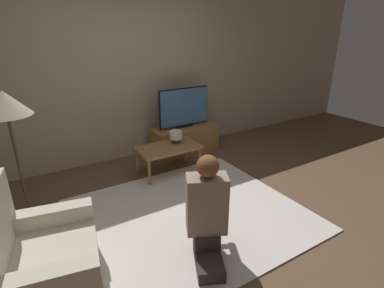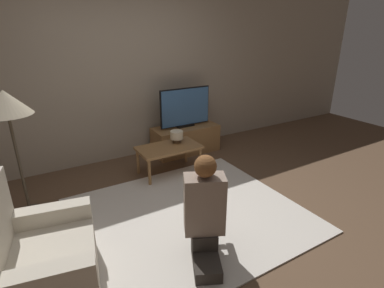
{
  "view_description": "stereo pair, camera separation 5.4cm",
  "coord_description": "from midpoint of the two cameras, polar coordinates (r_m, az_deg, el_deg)",
  "views": [
    {
      "loc": [
        -1.42,
        -2.36,
        1.91
      ],
      "look_at": [
        0.34,
        0.5,
        0.6
      ],
      "focal_mm": 28.0,
      "sensor_mm": 36.0,
      "label": 1
    },
    {
      "loc": [
        -1.37,
        -2.38,
        1.91
      ],
      "look_at": [
        0.34,
        0.5,
        0.6
      ],
      "focal_mm": 28.0,
      "sensor_mm": 36.0,
      "label": 2
    }
  ],
  "objects": [
    {
      "name": "tv",
      "position": [
        4.7,
        -1.87,
        6.97
      ],
      "size": [
        0.85,
        0.08,
        0.62
      ],
      "color": "black",
      "rests_on": "tv_stand"
    },
    {
      "name": "tv_stand",
      "position": [
        4.86,
        -1.77,
        0.91
      ],
      "size": [
        1.05,
        0.46,
        0.43
      ],
      "color": "olive",
      "rests_on": "ground_plane"
    },
    {
      "name": "person_kneeling",
      "position": [
        2.57,
        2.23,
        -12.28
      ],
      "size": [
        0.55,
        0.8,
        0.96
      ],
      "rotation": [
        0.0,
        0.0,
        2.69
      ],
      "color": "#332D28",
      "rests_on": "rug"
    },
    {
      "name": "floor_lamp",
      "position": [
        3.38,
        -32.32,
        5.54
      ],
      "size": [
        0.47,
        0.47,
        1.36
      ],
      "color": "#4C4233",
      "rests_on": "ground_plane"
    },
    {
      "name": "armchair",
      "position": [
        2.6,
        -27.74,
        -20.01
      ],
      "size": [
        0.89,
        0.99,
        0.93
      ],
      "rotation": [
        0.0,
        0.0,
        1.39
      ],
      "color": "beige",
      "rests_on": "ground_plane"
    },
    {
      "name": "wall_back",
      "position": [
        4.56,
        -13.81,
        13.07
      ],
      "size": [
        10.0,
        0.06,
        2.6
      ],
      "color": "tan",
      "rests_on": "ground_plane"
    },
    {
      "name": "table_lamp",
      "position": [
        4.18,
        -3.44,
        1.57
      ],
      "size": [
        0.18,
        0.18,
        0.17
      ],
      "color": "#4C3823",
      "rests_on": "coffee_table"
    },
    {
      "name": "rug",
      "position": [
        3.34,
        -0.9,
        -13.32
      ],
      "size": [
        2.35,
        2.08,
        0.02
      ],
      "color": "silver",
      "rests_on": "ground_plane"
    },
    {
      "name": "ground_plane",
      "position": [
        3.35,
        -0.9,
        -13.44
      ],
      "size": [
        10.0,
        10.0,
        0.0
      ],
      "primitive_type": "plane",
      "color": "brown"
    },
    {
      "name": "coffee_table",
      "position": [
        4.1,
        -4.9,
        -1.09
      ],
      "size": [
        0.84,
        0.48,
        0.39
      ],
      "color": "olive",
      "rests_on": "ground_plane"
    }
  ]
}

